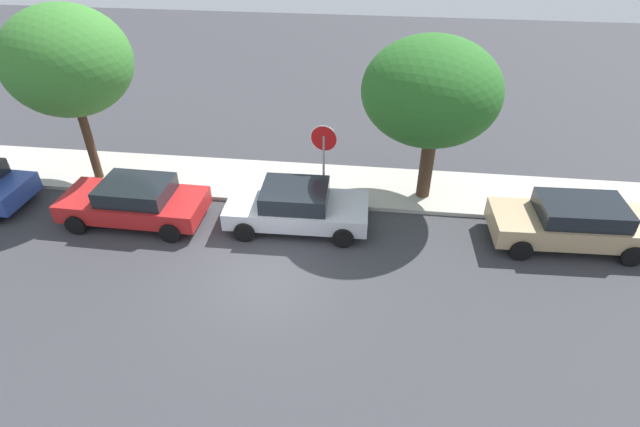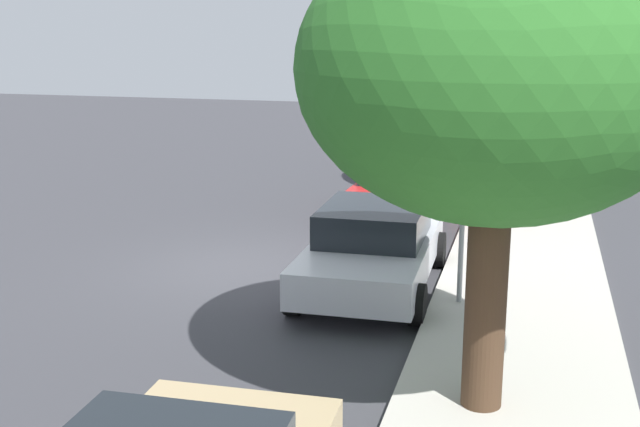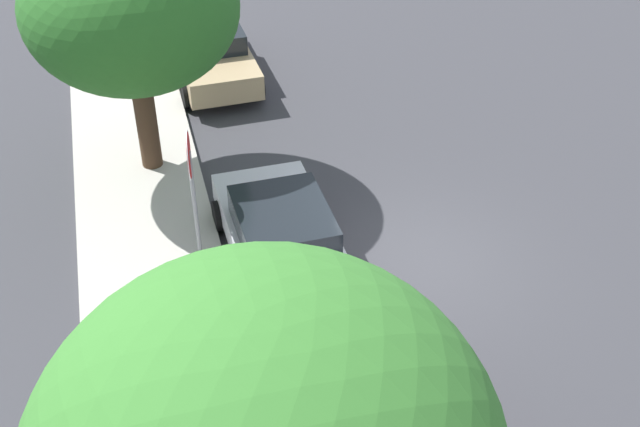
{
  "view_description": "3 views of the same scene",
  "coord_description": "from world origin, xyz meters",
  "px_view_note": "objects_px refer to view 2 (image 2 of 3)",
  "views": [
    {
      "loc": [
        2.71,
        -10.3,
        9.47
      ],
      "look_at": [
        1.26,
        1.88,
        0.89
      ],
      "focal_mm": 28.0,
      "sensor_mm": 36.0,
      "label": 1
    },
    {
      "loc": [
        13.0,
        4.92,
        4.35
      ],
      "look_at": [
        -0.04,
        1.38,
        1.1
      ],
      "focal_mm": 45.0,
      "sensor_mm": 36.0,
      "label": 2
    },
    {
      "loc": [
        -10.94,
        4.79,
        9.99
      ],
      "look_at": [
        0.95,
        1.59,
        0.76
      ],
      "focal_mm": 45.0,
      "sensor_mm": 36.0,
      "label": 3
    }
  ],
  "objects_px": {
    "parked_car_red": "(405,185)",
    "street_tree_near_corner": "(497,71)",
    "stop_sign": "(464,185)",
    "street_tree_mid_block": "(511,18)",
    "parked_car_silver": "(373,247)",
    "parked_car_blue": "(445,145)"
  },
  "relations": [
    {
      "from": "parked_car_silver",
      "to": "street_tree_mid_block",
      "type": "height_order",
      "value": "street_tree_mid_block"
    },
    {
      "from": "stop_sign",
      "to": "parked_car_silver",
      "type": "distance_m",
      "value": 2.06
    },
    {
      "from": "parked_car_silver",
      "to": "parked_car_red",
      "type": "relative_size",
      "value": 0.98
    },
    {
      "from": "parked_car_silver",
      "to": "street_tree_mid_block",
      "type": "xyz_separation_m",
      "value": [
        -7.44,
        1.75,
        3.71
      ]
    },
    {
      "from": "parked_car_red",
      "to": "stop_sign",
      "type": "bearing_deg",
      "value": 17.3
    },
    {
      "from": "street_tree_near_corner",
      "to": "street_tree_mid_block",
      "type": "height_order",
      "value": "street_tree_mid_block"
    },
    {
      "from": "stop_sign",
      "to": "parked_car_silver",
      "type": "xyz_separation_m",
      "value": [
        -0.68,
        -1.5,
        -1.25
      ]
    },
    {
      "from": "parked_car_blue",
      "to": "street_tree_near_corner",
      "type": "height_order",
      "value": "street_tree_near_corner"
    },
    {
      "from": "parked_car_red",
      "to": "street_tree_near_corner",
      "type": "xyz_separation_m",
      "value": [
        9.04,
        2.38,
        3.12
      ]
    },
    {
      "from": "parked_car_red",
      "to": "street_tree_near_corner",
      "type": "height_order",
      "value": "street_tree_near_corner"
    },
    {
      "from": "street_tree_near_corner",
      "to": "street_tree_mid_block",
      "type": "relative_size",
      "value": 0.89
    },
    {
      "from": "parked_car_red",
      "to": "street_tree_mid_block",
      "type": "bearing_deg",
      "value": 137.76
    },
    {
      "from": "street_tree_mid_block",
      "to": "parked_car_red",
      "type": "bearing_deg",
      "value": -42.24
    },
    {
      "from": "parked_car_silver",
      "to": "parked_car_blue",
      "type": "bearing_deg",
      "value": -179.42
    },
    {
      "from": "stop_sign",
      "to": "street_tree_near_corner",
      "type": "height_order",
      "value": "street_tree_near_corner"
    },
    {
      "from": "stop_sign",
      "to": "street_tree_near_corner",
      "type": "distance_m",
      "value": 3.75
    },
    {
      "from": "parked_car_silver",
      "to": "street_tree_near_corner",
      "type": "bearing_deg",
      "value": 27.9
    },
    {
      "from": "street_tree_near_corner",
      "to": "street_tree_mid_block",
      "type": "distance_m",
      "value": 11.34
    },
    {
      "from": "parked_car_silver",
      "to": "parked_car_blue",
      "type": "height_order",
      "value": "parked_car_blue"
    },
    {
      "from": "parked_car_silver",
      "to": "parked_car_blue",
      "type": "distance_m",
      "value": 11.25
    },
    {
      "from": "parked_car_red",
      "to": "street_tree_mid_block",
      "type": "xyz_separation_m",
      "value": [
        -2.28,
        2.07,
        3.71
      ]
    },
    {
      "from": "stop_sign",
      "to": "parked_car_red",
      "type": "distance_m",
      "value": 6.24
    }
  ]
}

